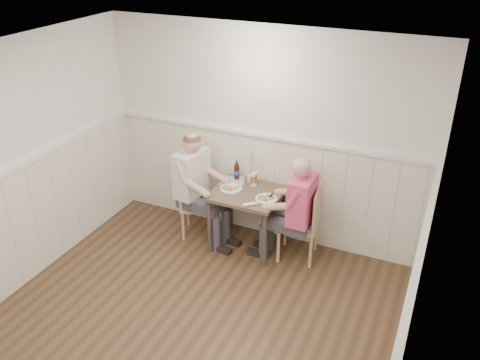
{
  "coord_description": "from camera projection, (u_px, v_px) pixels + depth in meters",
  "views": [
    {
      "loc": [
        2.02,
        -2.94,
        3.57
      ],
      "look_at": [
        -0.04,
        1.64,
        1.0
      ],
      "focal_mm": 38.0,
      "sensor_mm": 36.0,
      "label": 1
    }
  ],
  "objects": [
    {
      "name": "ground_plane",
      "position": [
        172.0,
        348.0,
        4.75
      ],
      "size": [
        4.5,
        4.5,
        0.0
      ],
      "primitive_type": "plane",
      "color": "#422E1D"
    },
    {
      "name": "plate_man",
      "position": [
        266.0,
        198.0,
        5.75
      ],
      "size": [
        0.25,
        0.25,
        0.06
      ],
      "color": "white",
      "rests_on": "dining_table"
    },
    {
      "name": "beer_bottle",
      "position": [
        237.0,
        171.0,
        6.16
      ],
      "size": [
        0.07,
        0.07,
        0.24
      ],
      "color": "black",
      "rests_on": "dining_table"
    },
    {
      "name": "diner_cream",
      "position": [
        195.0,
        195.0,
        6.18
      ],
      "size": [
        0.71,
        0.5,
        1.42
      ],
      "color": "#3F3F47",
      "rests_on": "ground"
    },
    {
      "name": "beer_glass_a",
      "position": [
        253.0,
        178.0,
        6.0
      ],
      "size": [
        0.07,
        0.07,
        0.16
      ],
      "color": "silver",
      "rests_on": "dining_table"
    },
    {
      "name": "plate_diner",
      "position": [
        230.0,
        188.0,
        5.96
      ],
      "size": [
        0.26,
        0.26,
        0.06
      ],
      "color": "white",
      "rests_on": "dining_table"
    },
    {
      "name": "chair_right",
      "position": [
        304.0,
        220.0,
        5.82
      ],
      "size": [
        0.49,
        0.49,
        0.93
      ],
      "color": "tan",
      "rests_on": "ground"
    },
    {
      "name": "rolled_napkin",
      "position": [
        251.0,
        204.0,
        5.62
      ],
      "size": [
        0.16,
        0.14,
        0.04
      ],
      "color": "white",
      "rests_on": "dining_table"
    },
    {
      "name": "man_in_pink",
      "position": [
        297.0,
        219.0,
        5.73
      ],
      "size": [
        0.62,
        0.43,
        1.35
      ],
      "color": "#3F3F47",
      "rests_on": "ground"
    },
    {
      "name": "wainscot",
      "position": [
        204.0,
        249.0,
        4.99
      ],
      "size": [
        4.0,
        4.49,
        1.34
      ],
      "color": "silver",
      "rests_on": "ground"
    },
    {
      "name": "chair_left",
      "position": [
        194.0,
        201.0,
        6.29
      ],
      "size": [
        0.52,
        0.52,
        0.86
      ],
      "color": "tan",
      "rests_on": "ground"
    },
    {
      "name": "room_shell",
      "position": [
        160.0,
        208.0,
        4.06
      ],
      "size": [
        4.04,
        4.54,
        2.6
      ],
      "color": "white",
      "rests_on": "ground"
    },
    {
      "name": "grass_vase",
      "position": [
        249.0,
        168.0,
        6.07
      ],
      "size": [
        0.05,
        0.05,
        0.4
      ],
      "color": "silver",
      "rests_on": "dining_table"
    },
    {
      "name": "beer_glass_b",
      "position": [
        255.0,
        177.0,
        6.02
      ],
      "size": [
        0.06,
        0.06,
        0.16
      ],
      "color": "silver",
      "rests_on": "dining_table"
    },
    {
      "name": "gingham_mat",
      "position": [
        232.0,
        181.0,
        6.17
      ],
      "size": [
        0.36,
        0.33,
        0.01
      ],
      "color": "#5470A4",
      "rests_on": "dining_table"
    },
    {
      "name": "dining_table",
      "position": [
        247.0,
        200.0,
        5.96
      ],
      "size": [
        0.8,
        0.7,
        0.75
      ],
      "color": "#4A4232",
      "rests_on": "ground"
    }
  ]
}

